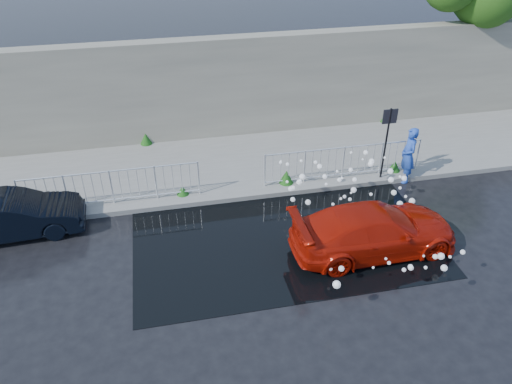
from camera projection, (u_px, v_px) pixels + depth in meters
ground at (274, 263)px, 12.61m from camera, size 90.00×90.00×0.00m
pavement at (239, 163)px, 16.65m from camera, size 30.00×4.00×0.15m
curb at (251, 196)px, 15.02m from camera, size 30.00×0.25×0.16m
retaining_wall at (227, 87)px, 17.44m from camera, size 30.00×0.60×3.50m
puddle at (283, 236)px, 13.51m from camera, size 8.00×5.00×0.01m
sign_post at (387, 133)px, 14.90m from camera, size 0.45×0.06×2.50m
railing_left at (111, 186)px, 14.27m from camera, size 5.05×0.05×1.10m
railing_right at (343, 161)px, 15.45m from camera, size 5.05×0.05×1.10m
weeds at (232, 165)px, 16.03m from camera, size 12.17×3.93×0.43m
water_spray at (360, 199)px, 13.72m from camera, size 3.72×5.44×1.02m
red_car at (374, 230)px, 12.73m from camera, size 4.38×1.88×1.26m
dark_car at (13, 216)px, 13.30m from camera, size 3.66×1.44×1.19m
person at (408, 155)px, 15.40m from camera, size 0.52×0.71×1.82m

